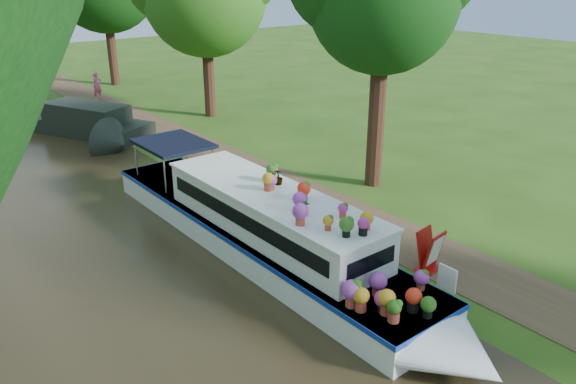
{
  "coord_description": "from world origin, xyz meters",
  "views": [
    {
      "loc": [
        -10.04,
        -9.54,
        7.09
      ],
      "look_at": [
        -1.02,
        1.73,
        1.3
      ],
      "focal_mm": 35.0,
      "sensor_mm": 36.0,
      "label": 1
    }
  ],
  "objects_px": {
    "plant_boat": "(272,229)",
    "sandwich_board": "(430,252)",
    "second_boat": "(87,123)",
    "pedestrian_pink": "(97,86)"
  },
  "relations": [
    {
      "from": "plant_boat",
      "to": "sandwich_board",
      "type": "distance_m",
      "value": 4.02
    },
    {
      "from": "second_boat",
      "to": "pedestrian_pink",
      "type": "relative_size",
      "value": 5.06
    },
    {
      "from": "second_boat",
      "to": "pedestrian_pink",
      "type": "height_order",
      "value": "pedestrian_pink"
    },
    {
      "from": "plant_boat",
      "to": "second_boat",
      "type": "xyz_separation_m",
      "value": [
        0.5,
        14.49,
        -0.27
      ]
    },
    {
      "from": "plant_boat",
      "to": "sandwich_board",
      "type": "xyz_separation_m",
      "value": [
        2.7,
        -2.96,
        -0.35
      ]
    },
    {
      "from": "plant_boat",
      "to": "pedestrian_pink",
      "type": "relative_size",
      "value": 8.58
    },
    {
      "from": "plant_boat",
      "to": "second_boat",
      "type": "height_order",
      "value": "plant_boat"
    },
    {
      "from": "plant_boat",
      "to": "sandwich_board",
      "type": "height_order",
      "value": "plant_boat"
    },
    {
      "from": "second_boat",
      "to": "plant_boat",
      "type": "bearing_deg",
      "value": -116.23
    },
    {
      "from": "second_boat",
      "to": "pedestrian_pink",
      "type": "distance_m",
      "value": 7.49
    }
  ]
}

